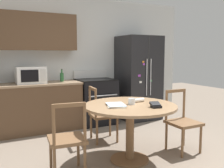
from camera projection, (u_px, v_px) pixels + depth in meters
The scene contains 14 objects.
back_wall at pixel (62, 53), 5.06m from camera, with size 5.20×0.44×2.60m.
kitchen_counter at pixel (23, 108), 4.53m from camera, with size 2.12×0.64×0.90m.
refrigerator at pixel (138, 78), 5.51m from camera, with size 0.83×0.77×1.81m.
oven_range at pixel (96, 101), 5.15m from camera, with size 0.74×0.68×1.08m.
microwave at pixel (31, 75), 4.51m from camera, with size 0.51×0.36×0.30m.
counter_bottle at pixel (62, 77), 4.86m from camera, with size 0.07×0.07×0.24m.
dining_table at pixel (130, 115), 3.31m from camera, with size 1.22×1.22×0.77m.
dining_chair_far at pixel (102, 115), 4.10m from camera, with size 0.47×0.47×0.90m.
dining_chair_right at pixel (182, 122), 3.67m from camera, with size 0.42×0.42×0.90m.
dining_chair_left at pixel (67, 140), 2.92m from camera, with size 0.47×0.47×0.90m.
candle_glass at pixel (132, 102), 3.31m from camera, with size 0.09×0.09×0.08m.
folded_napkin at pixel (139, 100), 3.47m from camera, with size 0.16×0.06×0.05m.
wallet at pixel (156, 105), 3.11m from camera, with size 0.14×0.15×0.07m.
mail_stack at pixel (116, 105), 3.20m from camera, with size 0.32×0.36×0.02m.
Camera 1 is at (-1.74, -2.40, 1.44)m, focal length 40.00 mm.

